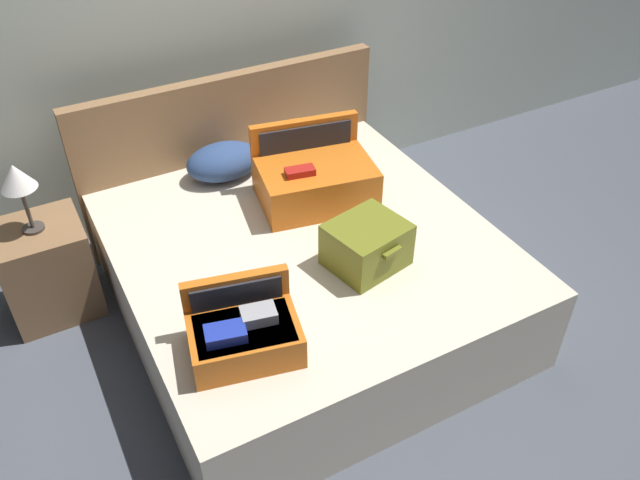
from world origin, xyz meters
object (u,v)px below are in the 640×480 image
(hard_case_medium, at_px, (244,332))
(pillow_near_headboard, at_px, (223,161))
(table_lamp, at_px, (17,180))
(bed, at_px, (307,277))
(nightstand, at_px, (48,269))
(hard_case_large, at_px, (315,178))
(hard_case_small, at_px, (367,245))

(hard_case_medium, xyz_separation_m, pillow_near_headboard, (0.41, 1.26, 0.00))
(hard_case_medium, bearing_deg, table_lamp, 130.14)
(bed, xyz_separation_m, nightstand, (-1.18, 0.68, 0.02))
(hard_case_large, relative_size, hard_case_small, 1.67)
(hard_case_medium, relative_size, pillow_near_headboard, 1.19)
(hard_case_large, bearing_deg, hard_case_small, -83.54)
(hard_case_large, relative_size, nightstand, 1.25)
(hard_case_small, bearing_deg, nightstand, 132.12)
(hard_case_large, xyz_separation_m, table_lamp, (-1.39, 0.38, 0.20))
(hard_case_small, bearing_deg, bed, 107.90)
(bed, height_order, nightstand, nightstand)
(hard_case_medium, relative_size, nightstand, 0.94)
(hard_case_large, xyz_separation_m, hard_case_small, (-0.04, -0.59, -0.02))
(bed, bearing_deg, table_lamp, 150.07)
(bed, bearing_deg, hard_case_large, 55.48)
(bed, distance_m, hard_case_small, 0.49)
(hard_case_medium, bearing_deg, hard_case_large, 59.53)
(bed, height_order, hard_case_small, hard_case_small)
(hard_case_large, xyz_separation_m, hard_case_medium, (-0.76, -0.82, -0.04))
(hard_case_small, xyz_separation_m, nightstand, (-1.35, 0.97, -0.34))
(bed, distance_m, pillow_near_headboard, 0.83)
(hard_case_small, relative_size, table_lamp, 1.05)
(nightstand, height_order, table_lamp, table_lamp)
(bed, relative_size, hard_case_small, 4.69)
(hard_case_medium, xyz_separation_m, nightstand, (-0.63, 1.20, -0.32))
(pillow_near_headboard, relative_size, nightstand, 0.79)
(hard_case_large, height_order, pillow_near_headboard, hard_case_large)
(hard_case_small, relative_size, nightstand, 0.75)
(bed, distance_m, nightstand, 1.36)
(hard_case_medium, bearing_deg, nightstand, 130.14)
(hard_case_medium, relative_size, hard_case_small, 1.26)
(bed, distance_m, hard_case_medium, 0.83)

